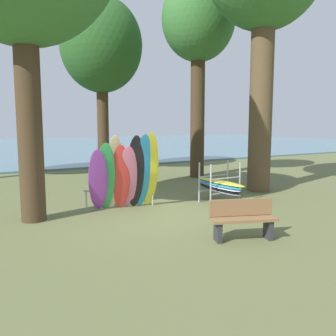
# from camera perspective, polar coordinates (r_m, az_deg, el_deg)

# --- Properties ---
(ground_plane) EXTENTS (80.00, 80.00, 0.00)m
(ground_plane) POSITION_cam_1_polar(r_m,az_deg,el_deg) (9.91, -3.14, -7.32)
(ground_plane) COLOR #60663D
(lake_water) EXTENTS (80.00, 36.00, 0.10)m
(lake_water) POSITION_cam_1_polar(r_m,az_deg,el_deg) (37.20, -22.76, 2.93)
(lake_water) COLOR slate
(lake_water) RESTS_ON ground
(tree_far_left_back) EXTENTS (3.89, 3.89, 8.35)m
(tree_far_left_back) POSITION_cam_1_polar(r_m,az_deg,el_deg) (18.54, -10.38, 18.15)
(tree_far_left_back) COLOR #42301E
(tree_far_left_back) RESTS_ON ground
(tree_far_right_back) EXTENTS (3.20, 3.20, 8.77)m
(tree_far_right_back) POSITION_cam_1_polar(r_m,az_deg,el_deg) (17.04, 4.77, 21.52)
(tree_far_right_back) COLOR #42301E
(tree_far_right_back) RESTS_ON ground
(leaning_board_pile) EXTENTS (2.20, 1.20, 2.21)m
(leaning_board_pile) POSITION_cam_1_polar(r_m,az_deg,el_deg) (10.29, -6.73, -1.08)
(leaning_board_pile) COLOR purple
(leaning_board_pile) RESTS_ON ground
(board_storage_rack) EXTENTS (1.15, 2.13, 1.25)m
(board_storage_rack) POSITION_cam_1_polar(r_m,az_deg,el_deg) (11.40, 7.98, -2.77)
(board_storage_rack) COLOR #9EA0A5
(board_storage_rack) RESTS_ON ground
(park_bench) EXTENTS (1.46, 0.86, 0.85)m
(park_bench) POSITION_cam_1_polar(r_m,az_deg,el_deg) (7.96, 11.59, -7.75)
(park_bench) COLOR #2D2D33
(park_bench) RESTS_ON ground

